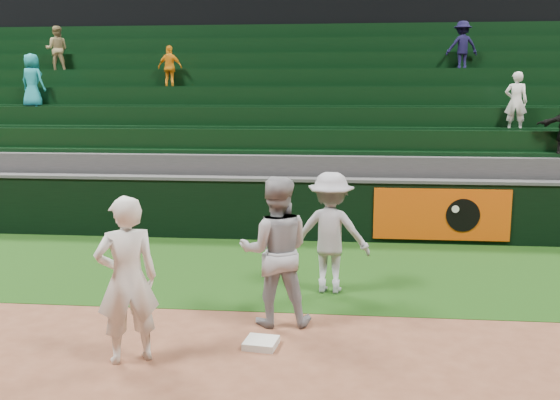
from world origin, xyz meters
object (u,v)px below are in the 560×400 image
Objects in this scene: first_base at (261,343)px; base_coach at (331,233)px; first_baseman at (127,280)px; baserunner at (276,251)px.

base_coach is (0.75, 2.12, 0.86)m from first_base.
baserunner is (1.48, 1.29, 0.03)m from first_baseman.
baserunner is 1.07× the size of base_coach.
base_coach is at bearing 70.48° from first_base.
baserunner is at bearing -167.39° from first_baseman.
first_baseman is at bearing 58.18° from base_coach.
first_baseman is at bearing -159.45° from first_base.
first_baseman is 1.96m from baserunner.
first_baseman is 0.97× the size of baserunner.
baserunner is at bearing 71.12° from base_coach.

